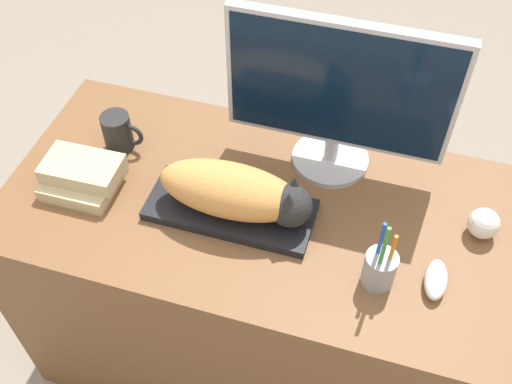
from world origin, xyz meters
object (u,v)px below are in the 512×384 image
(coffee_mug, at_px, (119,132))
(pen_cup, at_px, (380,268))
(cat, at_px, (240,192))
(computer_mouse, at_px, (436,280))
(book_stack, at_px, (83,175))
(keyboard, at_px, (231,210))
(monitor, at_px, (339,93))
(baseball, at_px, (484,223))

(coffee_mug, xyz_separation_m, pen_cup, (0.74, -0.23, -0.00))
(cat, bearing_deg, computer_mouse, -7.76)
(computer_mouse, relative_size, book_stack, 0.55)
(computer_mouse, bearing_deg, keyboard, 172.62)
(cat, distance_m, book_stack, 0.42)
(computer_mouse, distance_m, coffee_mug, 0.89)
(cat, height_order, computer_mouse, cat)
(monitor, xyz_separation_m, coffee_mug, (-0.56, -0.11, -0.18))
(pen_cup, xyz_separation_m, baseball, (0.22, 0.21, -0.01))
(cat, distance_m, monitor, 0.33)
(computer_mouse, distance_m, pen_cup, 0.13)
(keyboard, relative_size, baseball, 5.49)
(computer_mouse, bearing_deg, monitor, 134.70)
(baseball, relative_size, book_stack, 0.38)
(computer_mouse, relative_size, pen_cup, 0.51)
(monitor, height_order, book_stack, monitor)
(coffee_mug, bearing_deg, monitor, 10.93)
(pen_cup, distance_m, book_stack, 0.77)
(pen_cup, bearing_deg, baseball, 43.67)
(cat, bearing_deg, baseball, 11.24)
(pen_cup, bearing_deg, cat, 165.22)
(computer_mouse, distance_m, book_stack, 0.89)
(keyboard, bearing_deg, baseball, 10.79)
(cat, bearing_deg, coffee_mug, 160.41)
(cat, relative_size, pen_cup, 1.76)
(computer_mouse, bearing_deg, coffee_mug, 166.83)
(book_stack, bearing_deg, cat, 2.69)
(computer_mouse, xyz_separation_m, coffee_mug, (-0.86, 0.20, 0.03))
(baseball, bearing_deg, coffee_mug, 178.59)
(keyboard, bearing_deg, coffee_mug, 159.18)
(cat, height_order, coffee_mug, cat)
(keyboard, distance_m, cat, 0.08)
(pen_cup, bearing_deg, keyboard, 166.14)
(monitor, xyz_separation_m, baseball, (0.40, -0.13, -0.20))
(baseball, xyz_separation_m, book_stack, (-0.98, -0.13, -0.00))
(computer_mouse, bearing_deg, cat, 172.24)
(monitor, height_order, pen_cup, monitor)
(cat, relative_size, monitor, 0.68)
(book_stack, bearing_deg, monitor, 24.23)
(keyboard, relative_size, cat, 1.09)
(pen_cup, bearing_deg, book_stack, 174.49)
(coffee_mug, distance_m, baseball, 0.95)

